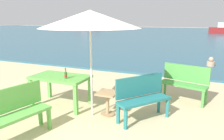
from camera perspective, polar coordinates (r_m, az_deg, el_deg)
name	(u,v)px	position (r m, az deg, el deg)	size (l,w,h in m)	color
sea_water	(189,34)	(33.00, 19.83, 8.96)	(120.00, 50.00, 0.08)	#2D6075
picnic_table_green	(60,80)	(5.43, -13.59, -2.70)	(1.40, 0.80, 0.76)	#60B24C
beer_bottle_amber	(66,75)	(5.12, -12.25, -1.21)	(0.07, 0.07, 0.26)	#2D662D
patio_umbrella	(90,19)	(4.50, -5.87, 13.31)	(2.10, 2.10, 2.30)	silver
side_table_wood	(108,100)	(4.84, -1.18, -8.02)	(0.44, 0.44, 0.54)	tan
bench_teal_center	(142,95)	(4.62, 8.02, -6.69)	(1.02, 1.17, 0.95)	#237275
bench_green_left	(15,110)	(4.24, -24.45, -9.71)	(0.63, 1.25, 0.95)	#60B24C
bench_green_right	(184,81)	(5.94, 18.71, -2.75)	(1.25, 0.66, 0.95)	#4C9E47
swimmer_person	(211,62)	(10.54, 24.85, 1.84)	(0.34, 0.34, 0.41)	tan
boat_tanker	(87,25)	(49.17, -6.78, 11.74)	(5.65, 1.54, 2.06)	maroon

